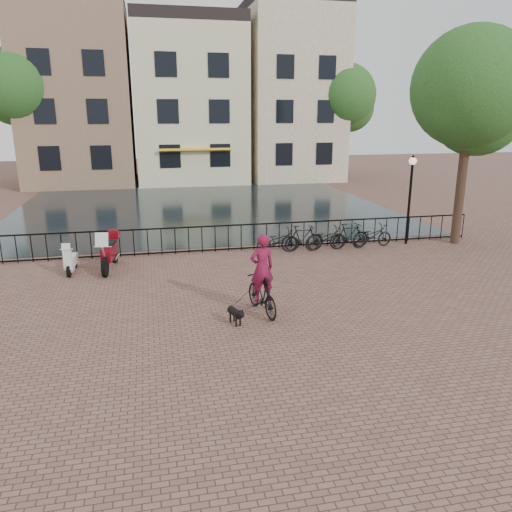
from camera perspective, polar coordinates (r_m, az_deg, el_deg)
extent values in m
plane|color=brown|center=(11.75, 3.14, -9.61)|extent=(100.00, 100.00, 0.00)
plane|color=black|center=(28.11, -6.19, 5.51)|extent=(20.00, 20.00, 0.00)
cube|color=black|center=(18.87, -3.21, 3.51)|extent=(20.00, 0.05, 0.05)
cube|color=black|center=(19.09, -3.17, 0.81)|extent=(20.00, 0.05, 0.05)
cube|color=#81614B|center=(40.48, -19.61, 16.43)|extent=(7.50, 9.00, 12.00)
cube|color=black|center=(41.13, -20.52, 25.34)|extent=(7.50, 9.00, 0.80)
cube|color=beige|center=(40.35, -7.74, 16.47)|extent=(8.00, 9.00, 11.00)
cube|color=black|center=(40.84, -8.08, 24.77)|extent=(8.00, 9.00, 0.80)
cube|color=gold|center=(35.75, -6.93, 11.92)|extent=(5.00, 0.60, 0.15)
cube|color=tan|center=(41.79, 3.75, 17.58)|extent=(7.00, 9.00, 12.50)
cube|color=black|center=(42.50, 3.93, 26.58)|extent=(7.00, 9.00, 0.80)
cylinder|color=black|center=(38.14, -25.06, 11.65)|extent=(0.36, 0.36, 6.30)
sphere|color=#194D1D|center=(38.12, -25.72, 17.02)|extent=(5.04, 5.04, 5.04)
cylinder|color=black|center=(21.37, 22.50, 8.70)|extent=(0.36, 0.36, 5.60)
sphere|color=#194D1D|center=(21.27, 23.45, 17.25)|extent=(4.48, 4.48, 4.48)
cylinder|color=black|center=(40.12, 9.80, 12.78)|extent=(0.36, 0.36, 5.95)
sphere|color=#194D1D|center=(40.08, 10.04, 17.63)|extent=(4.76, 4.76, 4.76)
cylinder|color=black|center=(20.74, 17.09, 5.65)|extent=(0.10, 0.10, 3.20)
sphere|color=beige|center=(20.52, 17.48, 10.32)|extent=(0.30, 0.30, 0.30)
imported|color=black|center=(13.04, 0.68, -4.31)|extent=(0.87, 1.90, 1.10)
imported|color=maroon|center=(12.76, 0.70, -0.61)|extent=(0.87, 0.66, 2.15)
imported|color=black|center=(18.79, 2.53, 1.74)|extent=(1.77, 0.77, 0.90)
imported|color=black|center=(19.03, 5.31, 2.03)|extent=(1.67, 0.50, 1.00)
imported|color=black|center=(19.35, 7.99, 2.02)|extent=(1.76, 0.75, 0.90)
imported|color=black|center=(19.68, 10.60, 2.28)|extent=(1.71, 0.65, 1.00)
imported|color=black|center=(20.07, 13.10, 2.26)|extent=(1.78, 0.80, 0.90)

